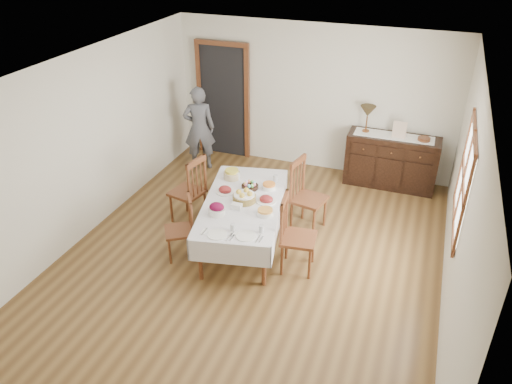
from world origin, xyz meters
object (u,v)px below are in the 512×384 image
(chair_right_far, at_px, (306,194))
(table_lamp, at_px, (368,112))
(dining_table, at_px, (243,206))
(chair_left_far, at_px, (190,190))
(sideboard, at_px, (391,161))
(person, at_px, (199,126))
(chair_right_near, at_px, (294,234))
(chair_left_near, at_px, (182,227))

(chair_right_far, distance_m, table_lamp, 2.03)
(dining_table, relative_size, chair_left_far, 2.04)
(chair_left_far, bearing_deg, sideboard, 141.44)
(chair_left_far, relative_size, person, 0.66)
(dining_table, bearing_deg, table_lamp, 52.24)
(chair_left_far, distance_m, chair_right_near, 1.89)
(chair_left_near, relative_size, table_lamp, 1.98)
(table_lamp, bearing_deg, chair_right_near, -98.17)
(chair_right_far, distance_m, person, 2.69)
(chair_left_near, bearing_deg, chair_right_far, 100.06)
(chair_right_near, relative_size, sideboard, 0.71)
(chair_left_far, relative_size, table_lamp, 2.37)
(chair_right_far, bearing_deg, table_lamp, -4.26)
(dining_table, distance_m, sideboard, 3.05)
(dining_table, height_order, chair_right_near, chair_right_near)
(chair_left_near, xyz_separation_m, chair_left_far, (-0.30, 0.83, 0.09))
(chair_left_near, bearing_deg, chair_right_near, 66.68)
(sideboard, bearing_deg, person, -171.68)
(table_lamp, bearing_deg, chair_left_far, -134.22)
(table_lamp, bearing_deg, dining_table, -115.99)
(chair_left_far, distance_m, sideboard, 3.50)
(dining_table, height_order, person, person)
(chair_left_far, bearing_deg, chair_left_near, 31.54)
(chair_right_near, distance_m, chair_right_far, 1.03)
(sideboard, distance_m, table_lamp, 0.95)
(chair_left_far, height_order, person, person)
(person, bearing_deg, dining_table, 104.92)
(dining_table, bearing_deg, chair_right_far, 34.00)
(chair_right_near, relative_size, table_lamp, 2.34)
(chair_left_far, xyz_separation_m, table_lamp, (2.20, 2.26, 0.72))
(chair_right_far, relative_size, person, 0.67)
(person, bearing_deg, chair_right_far, 126.93)
(person, bearing_deg, table_lamp, 166.17)
(dining_table, relative_size, sideboard, 1.46)
(sideboard, height_order, person, person)
(chair_left_near, height_order, chair_right_near, chair_right_near)
(dining_table, bearing_deg, person, 117.37)
(chair_right_far, bearing_deg, person, 73.29)
(dining_table, distance_m, chair_right_near, 0.89)
(chair_right_near, bearing_deg, chair_right_far, -0.10)
(chair_right_near, distance_m, table_lamp, 2.96)
(chair_right_far, height_order, person, person)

